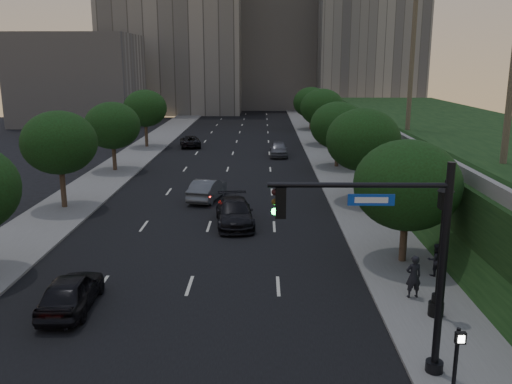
{
  "coord_description": "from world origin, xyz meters",
  "views": [
    {
      "loc": [
        3.29,
        -17.67,
        9.88
      ],
      "look_at": [
        2.96,
        8.23,
        3.6
      ],
      "focal_mm": 38.0,
      "sensor_mm": 36.0,
      "label": 1
    }
  ],
  "objects_px": {
    "pedestrian_c": "(371,201)",
    "pedestrian_b": "(435,260)",
    "street_lamp": "(440,256)",
    "sedan_near_right": "(234,213)",
    "pedestrian_a": "(413,276)",
    "sedan_mid_left": "(207,189)",
    "sedan_near_left": "(71,292)",
    "traffic_signal_mast": "(407,269)",
    "sedan_far_left": "(190,141)",
    "sedan_far_right": "(279,149)"
  },
  "relations": [
    {
      "from": "traffic_signal_mast",
      "to": "pedestrian_b",
      "type": "bearing_deg",
      "value": 66.12
    },
    {
      "from": "sedan_mid_left",
      "to": "sedan_near_right",
      "type": "distance_m",
      "value": 6.58
    },
    {
      "from": "sedan_far_right",
      "to": "pedestrian_c",
      "type": "height_order",
      "value": "pedestrian_c"
    },
    {
      "from": "sedan_mid_left",
      "to": "pedestrian_c",
      "type": "bearing_deg",
      "value": 172.21
    },
    {
      "from": "traffic_signal_mast",
      "to": "sedan_far_left",
      "type": "relative_size",
      "value": 1.45
    },
    {
      "from": "pedestrian_a",
      "to": "sedan_near_right",
      "type": "bearing_deg",
      "value": -62.49
    },
    {
      "from": "sedan_far_right",
      "to": "pedestrian_b",
      "type": "xyz_separation_m",
      "value": [
        6.34,
        -33.21,
        0.14
      ]
    },
    {
      "from": "sedan_near_right",
      "to": "pedestrian_c",
      "type": "relative_size",
      "value": 3.17
    },
    {
      "from": "sedan_mid_left",
      "to": "sedan_near_right",
      "type": "bearing_deg",
      "value": 122.68
    },
    {
      "from": "sedan_far_right",
      "to": "pedestrian_c",
      "type": "relative_size",
      "value": 2.68
    },
    {
      "from": "pedestrian_a",
      "to": "pedestrian_c",
      "type": "bearing_deg",
      "value": -102.61
    },
    {
      "from": "sedan_near_right",
      "to": "sedan_near_left",
      "type": "bearing_deg",
      "value": -123.72
    },
    {
      "from": "sedan_far_right",
      "to": "pedestrian_a",
      "type": "relative_size",
      "value": 2.48
    },
    {
      "from": "sedan_mid_left",
      "to": "pedestrian_a",
      "type": "bearing_deg",
      "value": 133.74
    },
    {
      "from": "sedan_near_right",
      "to": "pedestrian_b",
      "type": "relative_size",
      "value": 3.49
    },
    {
      "from": "pedestrian_a",
      "to": "sedan_near_left",
      "type": "bearing_deg",
      "value": -5.19
    },
    {
      "from": "sedan_near_right",
      "to": "pedestrian_c",
      "type": "bearing_deg",
      "value": 6.75
    },
    {
      "from": "pedestrian_c",
      "to": "pedestrian_b",
      "type": "bearing_deg",
      "value": 98.73
    },
    {
      "from": "street_lamp",
      "to": "sedan_mid_left",
      "type": "xyz_separation_m",
      "value": [
        -10.84,
        18.65,
        -1.85
      ]
    },
    {
      "from": "pedestrian_b",
      "to": "sedan_far_right",
      "type": "bearing_deg",
      "value": -90.35
    },
    {
      "from": "traffic_signal_mast",
      "to": "sedan_near_left",
      "type": "xyz_separation_m",
      "value": [
        -12.22,
        4.62,
        -2.9
      ]
    },
    {
      "from": "traffic_signal_mast",
      "to": "pedestrian_c",
      "type": "bearing_deg",
      "value": 81.92
    },
    {
      "from": "street_lamp",
      "to": "pedestrian_b",
      "type": "distance_m",
      "value": 4.6
    },
    {
      "from": "sedan_near_left",
      "to": "sedan_far_left",
      "type": "xyz_separation_m",
      "value": [
        -0.81,
        43.01,
        -0.1
      ]
    },
    {
      "from": "sedan_near_left",
      "to": "pedestrian_a",
      "type": "xyz_separation_m",
      "value": [
        14.12,
        1.03,
        0.31
      ]
    },
    {
      "from": "sedan_near_left",
      "to": "pedestrian_b",
      "type": "bearing_deg",
      "value": -169.62
    },
    {
      "from": "street_lamp",
      "to": "sedan_mid_left",
      "type": "height_order",
      "value": "street_lamp"
    },
    {
      "from": "traffic_signal_mast",
      "to": "sedan_far_right",
      "type": "height_order",
      "value": "traffic_signal_mast"
    },
    {
      "from": "sedan_far_left",
      "to": "street_lamp",
      "type": "bearing_deg",
      "value": 98.47
    },
    {
      "from": "pedestrian_b",
      "to": "pedestrian_c",
      "type": "distance_m",
      "value": 10.53
    },
    {
      "from": "sedan_far_right",
      "to": "traffic_signal_mast",
      "type": "bearing_deg",
      "value": -85.99
    },
    {
      "from": "sedan_mid_left",
      "to": "pedestrian_c",
      "type": "relative_size",
      "value": 2.76
    },
    {
      "from": "pedestrian_b",
      "to": "sedan_mid_left",
      "type": "bearing_deg",
      "value": -61.53
    },
    {
      "from": "traffic_signal_mast",
      "to": "sedan_near_left",
      "type": "relative_size",
      "value": 1.55
    },
    {
      "from": "traffic_signal_mast",
      "to": "sedan_near_right",
      "type": "height_order",
      "value": "traffic_signal_mast"
    },
    {
      "from": "sedan_far_left",
      "to": "sedan_near_right",
      "type": "xyz_separation_m",
      "value": [
        6.84,
        -31.19,
        0.12
      ]
    },
    {
      "from": "street_lamp",
      "to": "sedan_near_left",
      "type": "xyz_separation_m",
      "value": [
        -14.58,
        0.68,
        -1.86
      ]
    },
    {
      "from": "pedestrian_a",
      "to": "street_lamp",
      "type": "bearing_deg",
      "value": 95.87
    },
    {
      "from": "pedestrian_a",
      "to": "pedestrian_b",
      "type": "xyz_separation_m",
      "value": [
        1.67,
        2.4,
        -0.15
      ]
    },
    {
      "from": "sedan_far_left",
      "to": "pedestrian_a",
      "type": "relative_size",
      "value": 2.61
    },
    {
      "from": "sedan_far_left",
      "to": "pedestrian_b",
      "type": "relative_size",
      "value": 3.11
    },
    {
      "from": "street_lamp",
      "to": "sedan_mid_left",
      "type": "distance_m",
      "value": 21.66
    },
    {
      "from": "sedan_near_left",
      "to": "sedan_far_right",
      "type": "bearing_deg",
      "value": -106.32
    },
    {
      "from": "sedan_far_right",
      "to": "pedestrian_a",
      "type": "distance_m",
      "value": 35.92
    },
    {
      "from": "sedan_far_right",
      "to": "pedestrian_b",
      "type": "distance_m",
      "value": 33.81
    },
    {
      "from": "sedan_near_left",
      "to": "pedestrian_c",
      "type": "height_order",
      "value": "pedestrian_c"
    },
    {
      "from": "street_lamp",
      "to": "sedan_near_right",
      "type": "distance_m",
      "value": 15.25
    },
    {
      "from": "sedan_mid_left",
      "to": "street_lamp",
      "type": "bearing_deg",
      "value": 132.43
    },
    {
      "from": "sedan_mid_left",
      "to": "pedestrian_b",
      "type": "distance_m",
      "value": 18.89
    },
    {
      "from": "traffic_signal_mast",
      "to": "pedestrian_a",
      "type": "distance_m",
      "value": 6.5
    }
  ]
}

